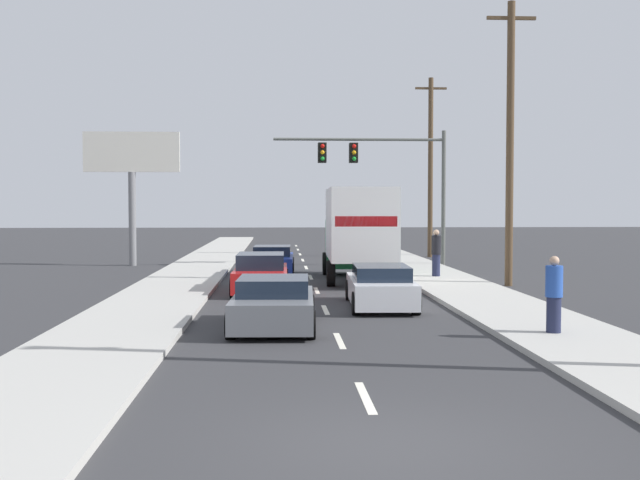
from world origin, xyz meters
name	(u,v)px	position (x,y,z in m)	size (l,w,h in m)	color
ground_plane	(308,272)	(0.00, 25.00, 0.00)	(140.00, 140.00, 0.00)	#333335
sidewalk_right	(444,281)	(5.04, 20.00, 0.07)	(2.99, 80.00, 0.14)	#B2AFA8
sidewalk_left	(180,282)	(-5.04, 20.00, 0.07)	(2.99, 80.00, 0.14)	#B2AFA8
lane_markings	(313,283)	(0.00, 19.93, 0.00)	(0.14, 57.00, 0.01)	silver
car_blue	(272,261)	(-1.58, 23.65, 0.57)	(1.95, 4.72, 1.25)	#1E389E
car_red	(261,274)	(-1.93, 17.09, 0.62)	(1.92, 4.66, 1.33)	red
car_gray	(274,304)	(-1.45, 9.21, 0.58)	(2.13, 4.19, 1.24)	slate
box_truck	(358,229)	(1.79, 20.63, 2.06)	(2.75, 7.46, 3.62)	white
car_white	(380,287)	(1.64, 12.93, 0.59)	(1.99, 4.46, 1.24)	white
traffic_signal_mast	(373,164)	(3.26, 27.89, 4.97)	(8.37, 0.69, 6.60)	#595B56
utility_pole_mid	(510,141)	(7.15, 18.59, 5.33)	(1.80, 0.28, 10.37)	brown
utility_pole_far	(430,165)	(7.40, 34.59, 5.26)	(1.80, 0.28, 10.25)	brown
roadside_billboard	(132,168)	(-8.49, 29.01, 4.78)	(4.67, 0.36, 6.57)	slate
pedestrian_near_corner	(554,294)	(4.78, 7.43, 0.99)	(0.38, 0.38, 1.71)	#1E233F
pedestrian_mid_block	(436,253)	(4.98, 21.15, 1.08)	(0.38, 0.38, 1.86)	#1E233F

